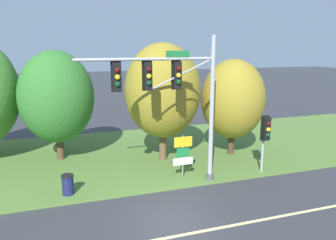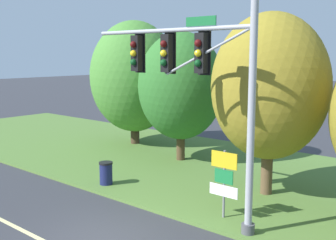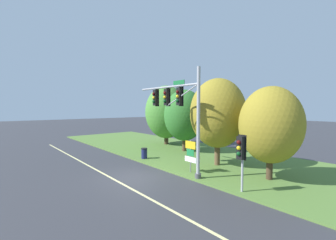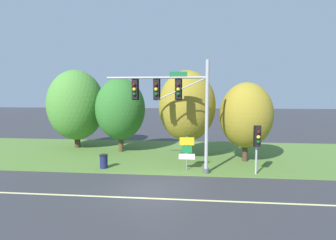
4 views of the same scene
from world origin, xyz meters
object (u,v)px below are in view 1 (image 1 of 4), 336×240
at_px(pedestrian_signal_near_kerb, 266,132).
at_px(tree_behind_signpost, 163,91).
at_px(traffic_signal_mast, 174,90).
at_px(route_sign_post, 183,153).
at_px(trash_bin, 68,185).
at_px(tree_left_of_mast, 57,97).
at_px(tree_mid_verge, 233,99).

bearing_deg(pedestrian_signal_near_kerb, tree_behind_signpost, 139.81).
xyz_separation_m(pedestrian_signal_near_kerb, tree_behind_signpost, (-4.43, 3.74, 1.85)).
distance_m(traffic_signal_mast, pedestrian_signal_near_kerb, 5.58).
bearing_deg(route_sign_post, traffic_signal_mast, -141.17).
bearing_deg(route_sign_post, trash_bin, -178.87).
xyz_separation_m(route_sign_post, tree_left_of_mast, (-5.86, 5.06, 2.36)).
xyz_separation_m(tree_mid_verge, trash_bin, (-9.87, -2.85, -2.97)).
height_order(traffic_signal_mast, route_sign_post, traffic_signal_mast).
relative_size(traffic_signal_mast, route_sign_post, 3.17).
relative_size(tree_left_of_mast, tree_mid_verge, 1.09).
height_order(traffic_signal_mast, tree_mid_verge, traffic_signal_mast).
distance_m(route_sign_post, trash_bin, 5.68).
relative_size(pedestrian_signal_near_kerb, tree_left_of_mast, 0.48).
xyz_separation_m(route_sign_post, tree_mid_verge, (4.27, 2.74, 2.09)).
bearing_deg(tree_left_of_mast, traffic_signal_mast, -47.58).
distance_m(route_sign_post, tree_behind_signpost, 4.12).
distance_m(tree_left_of_mast, tree_mid_verge, 10.39).
relative_size(pedestrian_signal_near_kerb, tree_behind_signpost, 0.45).
height_order(tree_left_of_mast, trash_bin, tree_left_of_mast).
relative_size(tree_left_of_mast, tree_behind_signpost, 0.94).
bearing_deg(tree_mid_verge, traffic_signal_mast, -146.36).
distance_m(pedestrian_signal_near_kerb, tree_mid_verge, 3.59).
distance_m(traffic_signal_mast, tree_mid_verge, 6.09).
height_order(traffic_signal_mast, tree_left_of_mast, traffic_signal_mast).
bearing_deg(pedestrian_signal_near_kerb, tree_left_of_mast, 150.80).
distance_m(pedestrian_signal_near_kerb, trash_bin, 10.12).
distance_m(route_sign_post, tree_mid_verge, 5.48).
height_order(traffic_signal_mast, trash_bin, traffic_signal_mast).
xyz_separation_m(traffic_signal_mast, route_sign_post, (0.71, 0.57, -3.24)).
relative_size(route_sign_post, tree_left_of_mast, 0.35).
bearing_deg(tree_behind_signpost, tree_left_of_mast, 161.25).
relative_size(traffic_signal_mast, tree_left_of_mast, 1.11).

